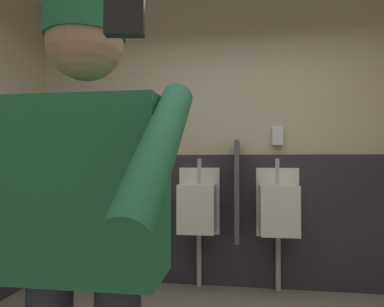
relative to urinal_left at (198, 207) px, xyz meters
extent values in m
cube|color=beige|center=(0.45, 0.22, 0.66)|extent=(4.87, 0.12, 2.88)
cube|color=#2D2833|center=(0.45, 0.14, -0.14)|extent=(4.27, 0.03, 1.28)
cube|color=white|center=(0.00, 0.13, 0.05)|extent=(0.40, 0.05, 0.65)
cube|color=white|center=(0.00, -0.04, 0.00)|extent=(0.34, 0.30, 0.45)
cylinder|color=#B7BABF|center=(0.00, 0.12, 0.34)|extent=(0.04, 0.04, 0.24)
cylinder|color=#B7BABF|center=(0.00, 0.09, -0.50)|extent=(0.05, 0.05, 0.55)
cube|color=white|center=(0.75, 0.13, 0.05)|extent=(0.40, 0.05, 0.65)
cube|color=white|center=(0.75, -0.04, 0.00)|extent=(0.34, 0.30, 0.45)
cylinder|color=#B7BABF|center=(0.75, 0.12, 0.34)|extent=(0.04, 0.04, 0.24)
cylinder|color=#B7BABF|center=(0.75, 0.09, -0.50)|extent=(0.05, 0.05, 0.55)
cube|color=#4C4C51|center=(0.38, -0.07, 0.17)|extent=(0.04, 0.40, 0.90)
cube|color=#26724C|center=(-0.04, -2.30, 0.36)|extent=(0.49, 0.24, 0.54)
cylinder|color=#26724C|center=(0.25, -2.53, 0.47)|extent=(0.09, 0.50, 0.39)
sphere|color=tan|center=(-0.04, -2.30, 0.80)|extent=(0.24, 0.24, 0.24)
cylinder|color=#26724C|center=(-0.04, -2.30, 0.87)|extent=(0.25, 0.25, 0.11)
cube|color=black|center=(0.27, -2.81, 0.68)|extent=(0.06, 0.03, 0.11)
cube|color=silver|center=(0.75, 0.12, 0.68)|extent=(0.10, 0.07, 0.18)
camera|label=1|loc=(0.45, -3.32, 0.44)|focal=32.92mm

